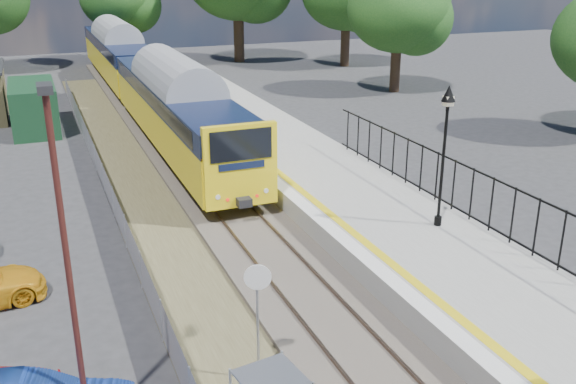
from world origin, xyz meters
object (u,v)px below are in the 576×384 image
speed_sign (258,303)px  carpark_lamp (66,253)px  victorian_lamp_north (446,124)px  train (141,73)px

speed_sign → carpark_lamp: carpark_lamp is taller
speed_sign → carpark_lamp: size_ratio=0.42×
victorian_lamp_north → speed_sign: size_ratio=1.54×
victorian_lamp_north → speed_sign: victorian_lamp_north is taller
carpark_lamp → speed_sign: bearing=5.2°
train → carpark_lamp: bearing=-102.0°
speed_sign → victorian_lamp_north: bearing=49.5°
victorian_lamp_north → carpark_lamp: size_ratio=0.64×
train → carpark_lamp: carpark_lamp is taller
victorian_lamp_north → train: victorian_lamp_north is taller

